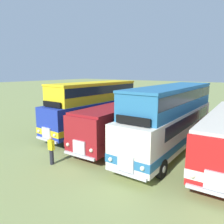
# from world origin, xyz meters

# --- Properties ---
(ground_plane) EXTENTS (200.00, 200.00, 0.00)m
(ground_plane) POSITION_xyz_m (0.00, 0.00, 0.00)
(ground_plane) COLOR #8C9956
(bus_first_in_row) EXTENTS (2.77, 10.21, 4.49)m
(bus_first_in_row) POSITION_xyz_m (-7.26, 0.35, 2.47)
(bus_first_in_row) COLOR #1E339E
(bus_first_in_row) RESTS_ON ground
(bus_second_in_row) EXTENTS (3.02, 11.72, 2.99)m
(bus_second_in_row) POSITION_xyz_m (-3.63, 0.23, 1.76)
(bus_second_in_row) COLOR maroon
(bus_second_in_row) RESTS_ON ground
(bus_third_in_row) EXTENTS (2.65, 11.47, 4.49)m
(bus_third_in_row) POSITION_xyz_m (-0.00, -0.12, 2.48)
(bus_third_in_row) COLOR silver
(bus_third_in_row) RESTS_ON ground
(marshal_person) EXTENTS (0.36, 0.24, 1.73)m
(marshal_person) POSITION_xyz_m (-4.82, -6.45, 0.89)
(marshal_person) COLOR #23232D
(marshal_person) RESTS_ON ground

